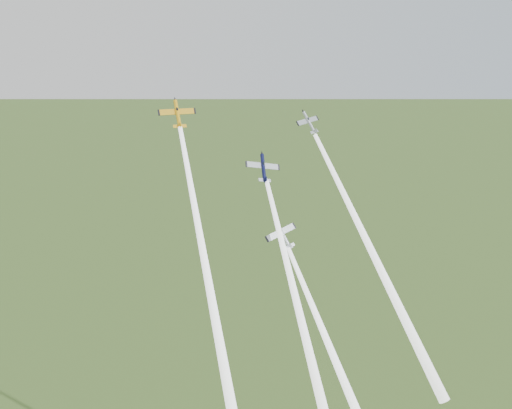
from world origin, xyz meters
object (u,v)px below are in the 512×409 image
Objects in this scene: plane_yellow at (178,114)px; plane_silver_low at (282,234)px; plane_navy at (263,168)px; plane_silver_right at (309,122)px.

plane_yellow is 0.98× the size of plane_silver_low.
plane_silver_low is (2.25, -5.96, -13.79)m from plane_navy.
plane_silver_right is at bearing -4.05° from plane_yellow.
plane_navy is at bearing -18.22° from plane_yellow.
plane_silver_right reaches higher than plane_silver_low.
plane_silver_low is at bearing -30.64° from plane_yellow.
plane_navy reaches higher than plane_silver_low.
plane_silver_low is (-10.16, -9.49, -22.57)m from plane_silver_right.
plane_silver_right is at bearing 23.96° from plane_silver_low.
plane_navy is at bearing 172.16° from plane_silver_right.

